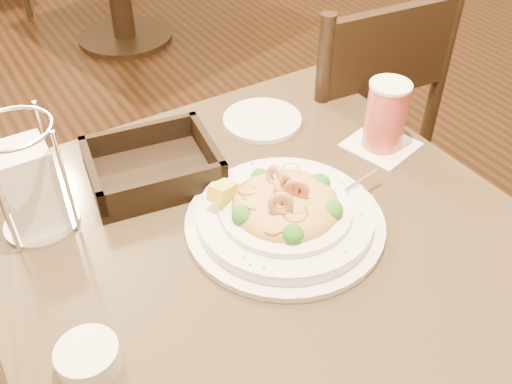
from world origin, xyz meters
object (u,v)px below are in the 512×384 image
butter_ramekin (88,358)px  main_table (261,314)px  napkin_caddy (30,185)px  pasta_bowl (285,212)px  dining_chair_near (346,131)px  side_plate (262,120)px  drink_glass (386,116)px  bread_basket (153,168)px

butter_ramekin → main_table: bearing=16.0°
main_table → napkin_caddy: (-0.32, 0.23, 0.32)m
butter_ramekin → pasta_bowl: bearing=13.6°
dining_chair_near → pasta_bowl: (-0.51, -0.42, 0.26)m
main_table → butter_ramekin: butter_ramekin is taller
pasta_bowl → side_plate: 0.34m
butter_ramekin → drink_glass: bearing=15.3°
pasta_bowl → main_table: bearing=174.7°
main_table → bread_basket: bearing=111.8°
main_table → drink_glass: drink_glass is taller
main_table → drink_glass: (0.35, 0.09, 0.30)m
main_table → dining_chair_near: dining_chair_near is taller
bread_basket → butter_ramekin: bread_basket is taller
napkin_caddy → dining_chair_near: bearing=12.5°
main_table → pasta_bowl: bearing=-5.3°
napkin_caddy → bread_basket: bearing=4.2°
napkin_caddy → main_table: bearing=-35.1°
main_table → side_plate: size_ratio=5.16×
dining_chair_near → butter_ramekin: (-0.89, -0.52, 0.24)m
butter_ramekin → napkin_caddy: bearing=85.8°
bread_basket → pasta_bowl: bearing=-60.2°
pasta_bowl → bread_basket: bearing=119.8°
main_table → pasta_bowl: (0.04, -0.00, 0.26)m
napkin_caddy → side_plate: napkin_caddy is taller
drink_glass → dining_chair_near: bearing=59.0°
main_table → napkin_caddy: napkin_caddy is taller
dining_chair_near → side_plate: (-0.36, -0.12, 0.23)m
napkin_caddy → side_plate: (0.51, 0.07, -0.08)m
side_plate → drink_glass: bearing=-51.4°
dining_chair_near → drink_glass: bearing=64.4°
bread_basket → napkin_caddy: napkin_caddy is taller
drink_glass → butter_ramekin: (-0.70, -0.19, -0.05)m
bread_basket → side_plate: size_ratio=1.53×
dining_chair_near → bread_basket: size_ratio=3.48×
side_plate → butter_ramekin: size_ratio=1.98×
drink_glass → napkin_caddy: 0.69m
dining_chair_near → bread_basket: bearing=20.7°
drink_glass → side_plate: (-0.16, 0.21, -0.07)m
pasta_bowl → napkin_caddy: size_ratio=1.87×
main_table → bread_basket: size_ratio=3.36×
drink_glass → bread_basket: 0.48m
pasta_bowl → butter_ramekin: 0.40m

